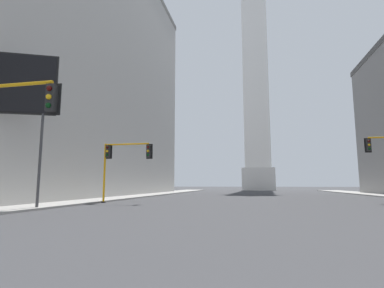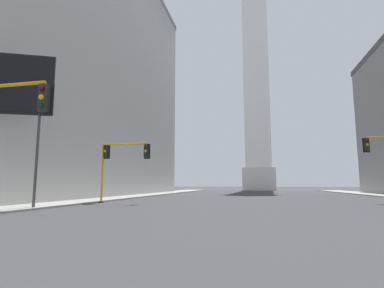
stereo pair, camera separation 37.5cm
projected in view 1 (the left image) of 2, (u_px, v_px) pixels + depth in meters
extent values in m
cube|color=gray|center=(109.00, 198.00, 32.98)|extent=(5.00, 100.53, 0.15)
cube|color=#B2AFAA|center=(48.00, 58.00, 39.91)|extent=(19.76, 57.91, 36.70)
cube|color=silver|center=(258.00, 179.00, 82.06)|extent=(8.64, 8.64, 5.98)
cube|color=white|center=(255.00, 54.00, 86.89)|extent=(6.91, 6.91, 66.37)
cube|color=black|center=(368.00, 145.00, 27.03)|extent=(0.35, 0.35, 1.10)
cube|color=black|center=(368.00, 145.00, 27.20)|extent=(0.58, 0.05, 1.32)
sphere|color=#410907|center=(369.00, 141.00, 26.89)|extent=(0.22, 0.22, 0.22)
sphere|color=yellow|center=(369.00, 145.00, 26.85)|extent=(0.22, 0.22, 0.22)
sphere|color=#073410|center=(369.00, 149.00, 26.80)|extent=(0.22, 0.22, 0.22)
cylinder|color=orange|center=(104.00, 173.00, 26.71)|extent=(0.18, 0.18, 5.26)
cylinder|color=#262626|center=(103.00, 202.00, 26.37)|extent=(0.40, 0.40, 0.10)
cube|color=black|center=(108.00, 151.00, 26.91)|extent=(0.35, 0.35, 1.10)
cube|color=black|center=(109.00, 152.00, 27.08)|extent=(0.58, 0.06, 1.32)
sphere|color=#410907|center=(107.00, 147.00, 26.77)|extent=(0.22, 0.22, 0.22)
sphere|color=yellow|center=(107.00, 151.00, 26.73)|extent=(0.22, 0.22, 0.22)
sphere|color=#073410|center=(107.00, 155.00, 26.68)|extent=(0.22, 0.22, 0.22)
cylinder|color=orange|center=(127.00, 144.00, 26.64)|extent=(4.13, 0.14, 0.14)
sphere|color=orange|center=(106.00, 145.00, 27.05)|extent=(0.18, 0.18, 0.18)
cube|color=black|center=(149.00, 151.00, 26.14)|extent=(0.35, 0.35, 1.10)
cube|color=black|center=(150.00, 151.00, 26.31)|extent=(0.58, 0.06, 1.32)
sphere|color=#410907|center=(148.00, 147.00, 26.00)|extent=(0.22, 0.22, 0.22)
sphere|color=yellow|center=(148.00, 151.00, 25.95)|extent=(0.22, 0.22, 0.22)
sphere|color=#073410|center=(148.00, 155.00, 25.91)|extent=(0.22, 0.22, 0.22)
cube|color=black|center=(52.00, 98.00, 11.90)|extent=(0.36, 0.36, 1.10)
cube|color=black|center=(54.00, 99.00, 12.07)|extent=(0.58, 0.07, 1.32)
sphere|color=#410907|center=(49.00, 88.00, 11.76)|extent=(0.22, 0.22, 0.22)
sphere|color=yellow|center=(49.00, 97.00, 11.71)|extent=(0.22, 0.22, 0.22)
sphere|color=#073410|center=(48.00, 105.00, 11.67)|extent=(0.22, 0.22, 0.22)
cylinder|color=#3F3F42|center=(40.00, 161.00, 19.70)|extent=(0.18, 0.18, 6.34)
cube|color=black|center=(20.00, 84.00, 20.06)|extent=(4.25, 2.03, 3.97)
cube|color=black|center=(20.00, 84.00, 20.06)|extent=(4.42, 2.02, 4.21)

